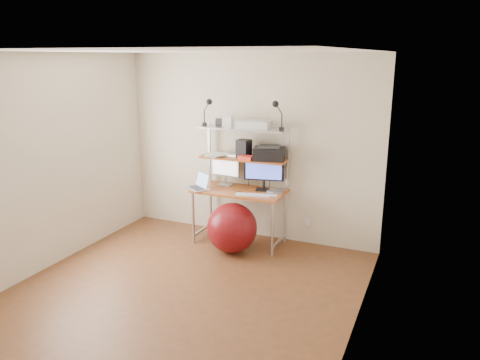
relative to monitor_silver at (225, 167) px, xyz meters
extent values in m
plane|color=brown|center=(0.28, -1.60, -1.00)|extent=(3.60, 3.60, 0.00)
plane|color=white|center=(0.28, -1.60, 1.50)|extent=(3.60, 3.60, 0.00)
plane|color=beige|center=(0.28, 0.20, 0.25)|extent=(3.60, 0.00, 3.60)
plane|color=beige|center=(0.28, -3.40, 0.25)|extent=(3.60, 0.00, 3.60)
plane|color=beige|center=(-1.52, -1.60, 0.25)|extent=(0.00, 3.60, 3.60)
plane|color=beige|center=(2.08, -1.60, 0.25)|extent=(0.00, 3.60, 3.60)
cube|color=#B45823|center=(0.28, -0.16, -0.27)|extent=(1.20, 0.60, 0.03)
cylinder|color=#B7B7BC|center=(-0.28, -0.42, -0.64)|extent=(0.04, 0.04, 0.71)
cylinder|color=#B7B7BC|center=(-0.28, 0.10, -0.64)|extent=(0.04, 0.04, 0.71)
cylinder|color=#B7B7BC|center=(0.84, -0.42, -0.64)|extent=(0.04, 0.04, 0.71)
cylinder|color=#B7B7BC|center=(0.84, 0.10, -0.64)|extent=(0.04, 0.04, 0.71)
cube|color=#B7B7BC|center=(-0.29, 0.10, 0.15)|extent=(0.03, 0.04, 0.84)
cube|color=#B7B7BC|center=(0.85, 0.10, 0.15)|extent=(0.03, 0.04, 0.84)
cube|color=#B45823|center=(0.28, -0.03, 0.14)|extent=(1.18, 0.34, 0.02)
cube|color=#B7B7BC|center=(0.28, -0.03, 0.54)|extent=(1.18, 0.34, 0.02)
cube|color=silver|center=(1.13, 0.19, -0.70)|extent=(0.08, 0.01, 0.12)
cube|color=#ABABB0|center=(0.00, -0.02, -0.25)|extent=(0.21, 0.17, 0.01)
cylinder|color=#ABABB0|center=(0.00, 0.00, -0.19)|extent=(0.03, 0.03, 0.11)
cube|color=#ABABB0|center=(0.00, 0.00, 0.03)|extent=(0.43, 0.07, 0.33)
plane|color=silver|center=(0.00, -0.02, 0.03)|extent=(0.39, 0.03, 0.39)
cube|color=black|center=(0.57, -0.04, -0.25)|extent=(0.22, 0.18, 0.01)
cylinder|color=black|center=(0.57, -0.02, -0.18)|extent=(0.03, 0.03, 0.12)
cube|color=black|center=(0.57, -0.02, 0.03)|extent=(0.52, 0.14, 0.32)
plane|color=#445AE8|center=(0.57, -0.04, 0.03)|extent=(0.46, 0.10, 0.47)
cube|color=silver|center=(-0.25, -0.34, -0.25)|extent=(0.39, 0.36, 0.02)
cube|color=#2E2E30|center=(-0.25, -0.34, -0.24)|extent=(0.30, 0.26, 0.00)
cube|color=silver|center=(-0.19, -0.25, -0.14)|extent=(0.30, 0.23, 0.21)
plane|color=#7596C3|center=(-0.19, -0.25, -0.14)|extent=(0.28, 0.22, 0.28)
cube|color=silver|center=(0.54, -0.32, -0.25)|extent=(0.47, 0.23, 0.01)
cube|color=silver|center=(0.79, -0.26, -0.24)|extent=(0.10, 0.07, 0.02)
cube|color=silver|center=(0.76, -0.09, -0.24)|extent=(0.21, 0.21, 0.04)
cube|color=black|center=(0.34, -0.32, -0.25)|extent=(0.10, 0.15, 0.01)
cube|color=black|center=(0.64, -0.02, 0.24)|extent=(0.45, 0.36, 0.16)
cube|color=#2E2E30|center=(0.64, -0.02, 0.33)|extent=(0.31, 0.26, 0.03)
cube|color=black|center=(0.27, 0.00, 0.27)|extent=(0.18, 0.18, 0.24)
cube|color=red|center=(0.37, -0.13, 0.18)|extent=(0.21, 0.16, 0.05)
cube|color=silver|center=(0.41, 0.00, 0.60)|extent=(0.46, 0.34, 0.09)
cube|color=#ABABB0|center=(0.41, 0.00, 0.66)|extent=(0.39, 0.26, 0.02)
cube|color=silver|center=(0.07, -0.06, 0.63)|extent=(0.13, 0.12, 0.14)
cube|color=#2E2E30|center=(-0.09, 0.01, 0.60)|extent=(0.12, 0.12, 0.09)
cube|color=black|center=(-0.26, -0.08, 0.58)|extent=(0.04, 0.05, 0.04)
cylinder|color=black|center=(-0.26, -0.08, 0.68)|extent=(0.01, 0.01, 0.16)
sphere|color=black|center=(-0.18, -0.09, 0.88)|extent=(0.08, 0.08, 0.08)
cube|color=black|center=(0.82, -0.08, 0.58)|extent=(0.05, 0.05, 0.05)
cylinder|color=black|center=(0.82, -0.08, 0.68)|extent=(0.01, 0.01, 0.16)
sphere|color=black|center=(0.73, -0.09, 0.88)|extent=(0.08, 0.08, 0.08)
sphere|color=maroon|center=(0.31, -0.48, -0.67)|extent=(0.65, 0.65, 0.65)
cube|color=white|center=(-0.17, -0.01, 0.16)|extent=(0.30, 0.34, 0.00)
cube|color=white|center=(-0.09, -0.08, 0.16)|extent=(0.32, 0.35, 0.00)
cube|color=white|center=(-0.11, 0.01, 0.17)|extent=(0.24, 0.30, 0.00)
cube|color=white|center=(-0.09, -0.05, 0.17)|extent=(0.29, 0.33, 0.00)
cube|color=white|center=(-0.09, -0.03, 0.18)|extent=(0.26, 0.31, 0.00)
cube|color=white|center=(-0.13, -0.08, 0.18)|extent=(0.32, 0.35, 0.00)
camera|label=1|loc=(2.64, -5.59, 1.46)|focal=35.00mm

